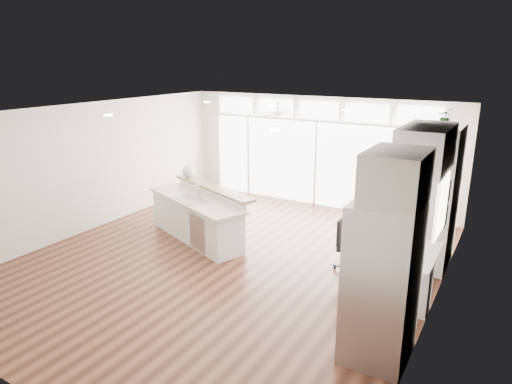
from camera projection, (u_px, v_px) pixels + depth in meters
The scene contains 24 objects.
floor at pixel (229, 261), 8.35m from camera, with size 7.00×8.00×0.02m, color #3A1C12.
ceiling at pixel (226, 112), 7.59m from camera, with size 7.00×8.00×0.02m, color white.
wall_back at pixel (318, 152), 11.28m from camera, with size 7.00×0.04×2.70m, color beige.
wall_front at pixel (10, 284), 4.66m from camera, with size 7.00×0.04×2.70m, color beige.
wall_left at pixel (90, 167), 9.67m from camera, with size 0.04×8.00×2.70m, color beige.
wall_right at pixel (439, 226), 6.27m from camera, with size 0.04×8.00×2.70m, color beige.
glass_wall at pixel (316, 164), 11.32m from camera, with size 5.80×0.06×2.08m, color white.
transom_row at pixel (318, 110), 10.94m from camera, with size 5.90×0.06×0.40m, color white.
desk_window at pixel (441, 206), 6.48m from camera, with size 0.04×0.85×0.85m, color white.
ceiling_fan at pixel (278, 109), 10.21m from camera, with size 1.16×1.16×0.32m, color white.
recessed_lights at pixel (233, 112), 7.76m from camera, with size 3.40×3.00×0.02m, color white.
oven_cabinet at pixel (436, 197), 7.95m from camera, with size 0.64×1.20×2.50m, color white.
desk_nook at pixel (410, 275), 6.97m from camera, with size 0.72×1.30×0.76m, color white.
upper_cabinets at pixel (426, 148), 6.40m from camera, with size 0.64×1.30×0.64m, color white.
refrigerator at pixel (382, 282), 5.44m from camera, with size 0.76×0.90×2.00m, color #A3A2A7.
fridge_cabinet at pixel (396, 177), 5.05m from camera, with size 0.64×0.90×0.60m, color white.
framed_photos at pixel (447, 204), 7.04m from camera, with size 0.06×0.22×0.80m, color black.
kitchen_island at pixel (196, 215), 9.23m from camera, with size 2.64×0.99×1.05m, color white.
rug at pixel (405, 278), 7.70m from camera, with size 0.81×0.58×0.01m, color #362311.
office_chair at pixel (353, 247), 7.75m from camera, with size 0.50×0.46×0.96m, color black.
fishbowl at pixel (188, 172), 10.00m from camera, with size 0.27×0.27×0.27m, color silver.
monitor at pixel (408, 240), 6.85m from camera, with size 0.07×0.44×0.36m, color black.
keyboard at pixel (395, 248), 6.98m from camera, with size 0.13×0.35×0.02m, color white.
potted_plant at pixel (445, 118), 7.57m from camera, with size 0.25×0.28×0.22m, color #315D28.
Camera 1 is at (4.30, -6.36, 3.56)m, focal length 32.00 mm.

